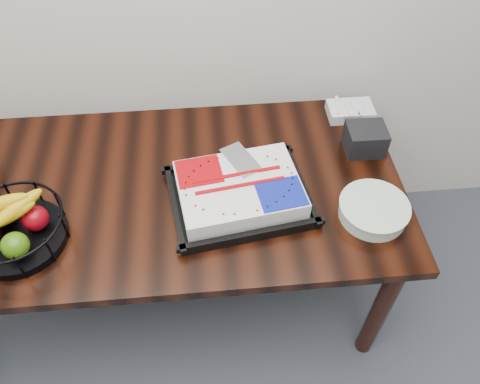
{
  "coord_description": "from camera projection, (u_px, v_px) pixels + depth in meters",
  "views": [
    {
      "loc": [
        0.19,
        0.83,
        2.05
      ],
      "look_at": [
        0.29,
        1.88,
        0.83
      ],
      "focal_mm": 35.0,
      "sensor_mm": 36.0,
      "label": 1
    }
  ],
  "objects": [
    {
      "name": "fruit_basket",
      "position": [
        14.0,
        227.0,
        1.52
      ],
      "size": [
        0.34,
        0.34,
        0.18
      ],
      "color": "black",
      "rests_on": "table"
    },
    {
      "name": "cake_tray",
      "position": [
        239.0,
        192.0,
        1.66
      ],
      "size": [
        0.53,
        0.45,
        0.1
      ],
      "color": "black",
      "rests_on": "table"
    },
    {
      "name": "napkin_box",
      "position": [
        365.0,
        139.0,
        1.82
      ],
      "size": [
        0.15,
        0.13,
        0.11
      ],
      "primitive_type": "cube",
      "rotation": [
        0.0,
        0.0,
        -0.02
      ],
      "color": "black",
      "rests_on": "table"
    },
    {
      "name": "fork_bag",
      "position": [
        350.0,
        110.0,
        1.98
      ],
      "size": [
        0.19,
        0.12,
        0.06
      ],
      "color": "silver",
      "rests_on": "table"
    },
    {
      "name": "table",
      "position": [
        163.0,
        202.0,
        1.8
      ],
      "size": [
        1.8,
        0.9,
        0.75
      ],
      "color": "black",
      "rests_on": "ground"
    },
    {
      "name": "plate_stack",
      "position": [
        373.0,
        210.0,
        1.62
      ],
      "size": [
        0.24,
        0.24,
        0.06
      ],
      "color": "white",
      "rests_on": "table"
    }
  ]
}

